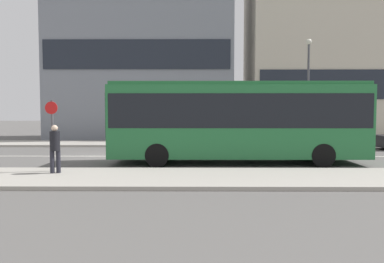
# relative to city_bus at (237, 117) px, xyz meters

# --- Properties ---
(ground_plane) EXTENTS (120.00, 120.00, 0.00)m
(ground_plane) POSITION_rel_city_bus_xyz_m (-6.29, 2.38, -1.99)
(ground_plane) COLOR #595654
(sidewalk_near) EXTENTS (44.00, 3.50, 0.13)m
(sidewalk_near) POSITION_rel_city_bus_xyz_m (-6.29, -3.87, -1.93)
(sidewalk_near) COLOR #A39E93
(sidewalk_near) RESTS_ON ground_plane
(sidewalk_far) EXTENTS (44.00, 3.50, 0.13)m
(sidewalk_far) POSITION_rel_city_bus_xyz_m (-6.29, 8.63, -1.93)
(sidewalk_far) COLOR #A39E93
(sidewalk_far) RESTS_ON ground_plane
(lane_centerline) EXTENTS (41.80, 0.16, 0.01)m
(lane_centerline) POSITION_rel_city_bus_xyz_m (-6.29, 2.38, -1.99)
(lane_centerline) COLOR silver
(lane_centerline) RESTS_ON ground_plane
(apartment_block_right_tower) EXTENTS (17.02, 6.86, 15.26)m
(apartment_block_right_tower) POSITION_rel_city_bus_xyz_m (11.18, 15.26, 5.63)
(apartment_block_right_tower) COLOR beige
(apartment_block_right_tower) RESTS_ON ground_plane
(city_bus) EXTENTS (10.83, 2.52, 3.47)m
(city_bus) POSITION_rel_city_bus_xyz_m (0.00, 0.00, 0.00)
(city_bus) COLOR #236B38
(city_bus) RESTS_ON ground_plane
(parked_car_0) EXTENTS (4.38, 1.86, 1.36)m
(parked_car_0) POSITION_rel_city_bus_xyz_m (5.54, 5.72, -1.35)
(parked_car_0) COLOR black
(parked_car_0) RESTS_ON ground_plane
(pedestrian_near_stop) EXTENTS (0.34, 0.34, 1.66)m
(pedestrian_near_stop) POSITION_rel_city_bus_xyz_m (-6.63, -3.34, -0.92)
(pedestrian_near_stop) COLOR #23232D
(pedestrian_near_stop) RESTS_ON sidewalk_near
(bus_stop_sign) EXTENTS (0.44, 0.12, 2.52)m
(bus_stop_sign) POSITION_rel_city_bus_xyz_m (-6.86, -2.96, -0.38)
(bus_stop_sign) COLOR #4C4C51
(bus_stop_sign) RESTS_ON sidewalk_near
(street_lamp) EXTENTS (0.36, 0.36, 6.63)m
(street_lamp) POSITION_rel_city_bus_xyz_m (5.37, 7.70, 2.21)
(street_lamp) COLOR #4C4C51
(street_lamp) RESTS_ON sidewalk_far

